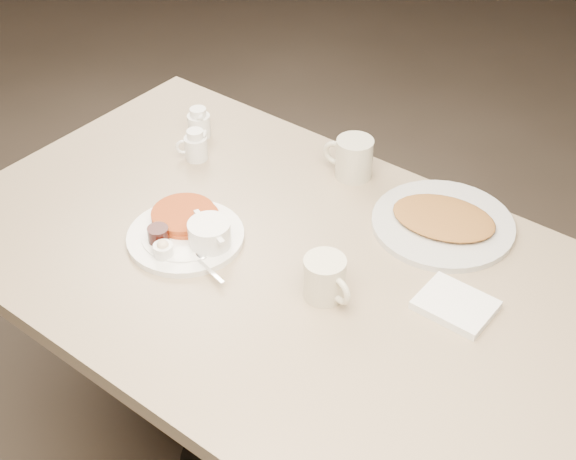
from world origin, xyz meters
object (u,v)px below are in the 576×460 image
Objects in this scene: main_plate at (189,231)px; hash_plate at (443,222)px; coffee_mug_far at (353,158)px; creamer_right at (199,123)px; coffee_mug_near at (325,278)px; diner_table at (283,317)px; creamer_left at (196,146)px.

main_plate is 0.88× the size of hash_plate.
hash_plate is (0.27, -0.04, -0.04)m from coffee_mug_far.
creamer_right reaches higher than main_plate.
coffee_mug_near is (0.33, 0.04, 0.02)m from main_plate.
hash_plate is at bearing 77.16° from coffee_mug_near.
coffee_mug_near reaches higher than main_plate.
creamer_right is at bearing 151.73° from diner_table.
main_plate is at bearing -173.30° from coffee_mug_near.
coffee_mug_far is (-0.19, 0.38, 0.00)m from coffee_mug_near.
creamer_left is 1.00× the size of creamer_right.
creamer_left is (-0.21, 0.24, 0.01)m from main_plate.
creamer_left is 0.11m from creamer_right.
coffee_mug_far is 0.39m from creamer_left.
diner_table is 4.46× the size of main_plate.
coffee_mug_near is 1.62× the size of creamer_right.
hash_plate is at bearing 55.83° from diner_table.
coffee_mug_far reaches higher than creamer_left.
creamer_right is 0.69m from hash_plate.
coffee_mug_far is 1.68× the size of creamer_right.
creamer_right is (-0.61, 0.29, -0.01)m from coffee_mug_near.
coffee_mug_near is at bearing -12.75° from diner_table.
diner_table is 18.75× the size of creamer_left.
coffee_mug_far is at bearing 117.06° from coffee_mug_near.
hash_plate is (0.21, 0.31, 0.18)m from diner_table.
coffee_mug_near reaches higher than creamer_right.
coffee_mug_near is 1.62× the size of creamer_left.
coffee_mug_near reaches higher than creamer_left.
coffee_mug_near is 0.67m from creamer_right.
coffee_mug_near is at bearing -102.84° from hash_plate.
creamer_left is (-0.54, 0.20, -0.01)m from coffee_mug_near.
coffee_mug_near is at bearing -20.49° from creamer_left.
hash_plate is at bearing 4.55° from creamer_right.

